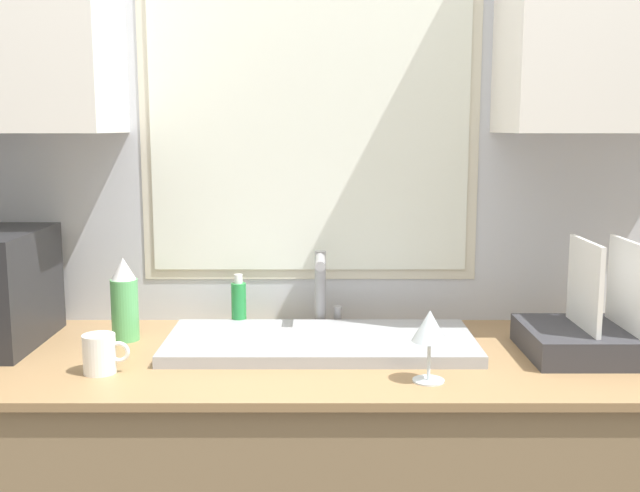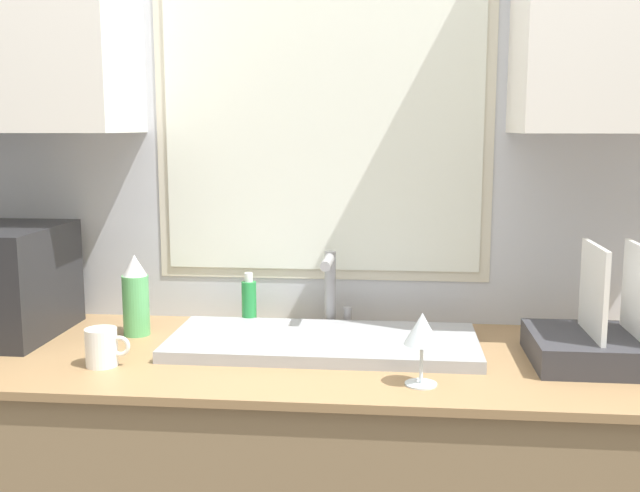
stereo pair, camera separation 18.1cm
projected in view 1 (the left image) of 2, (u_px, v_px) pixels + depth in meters
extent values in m
cube|color=#99754C|center=(308.00, 357.00, 1.89)|extent=(2.47, 0.69, 0.02)
cube|color=silver|center=(309.00, 188.00, 2.18)|extent=(6.00, 0.06, 2.60)
cube|color=beige|center=(309.00, 130.00, 2.13)|extent=(0.96, 0.01, 0.86)
cube|color=white|center=(309.00, 130.00, 2.12)|extent=(0.90, 0.01, 0.80)
cube|color=white|center=(618.00, 8.00, 1.92)|extent=(0.57, 0.32, 0.63)
cube|color=#9EA0A5|center=(320.00, 342.00, 1.93)|extent=(0.79, 0.35, 0.03)
cylinder|color=#99999E|center=(320.00, 289.00, 2.12)|extent=(0.03, 0.03, 0.22)
cylinder|color=#99999E|center=(320.00, 262.00, 2.03)|extent=(0.03, 0.15, 0.03)
cylinder|color=#99999E|center=(337.00, 317.00, 2.13)|extent=(0.02, 0.02, 0.06)
cube|color=#333338|center=(602.00, 341.00, 1.87)|extent=(0.39, 0.29, 0.07)
cube|color=white|center=(584.00, 284.00, 1.85)|extent=(0.01, 0.22, 0.22)
cube|color=white|center=(626.00, 284.00, 1.85)|extent=(0.01, 0.22, 0.22)
cylinder|color=#59B266|center=(124.00, 310.00, 1.99)|extent=(0.07, 0.07, 0.17)
cone|color=silver|center=(123.00, 269.00, 1.98)|extent=(0.06, 0.06, 0.06)
cylinder|color=#268C3F|center=(238.00, 306.00, 2.11)|extent=(0.04, 0.04, 0.13)
cylinder|color=white|center=(238.00, 279.00, 2.09)|extent=(0.02, 0.02, 0.03)
cylinder|color=white|center=(99.00, 354.00, 1.73)|extent=(0.08, 0.08, 0.09)
torus|color=white|center=(119.00, 352.00, 1.73)|extent=(0.05, 0.01, 0.05)
cylinder|color=silver|center=(428.00, 380.00, 1.68)|extent=(0.07, 0.07, 0.00)
cylinder|color=silver|center=(428.00, 360.00, 1.67)|extent=(0.01, 0.01, 0.09)
cone|color=silver|center=(429.00, 326.00, 1.66)|extent=(0.08, 0.08, 0.07)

